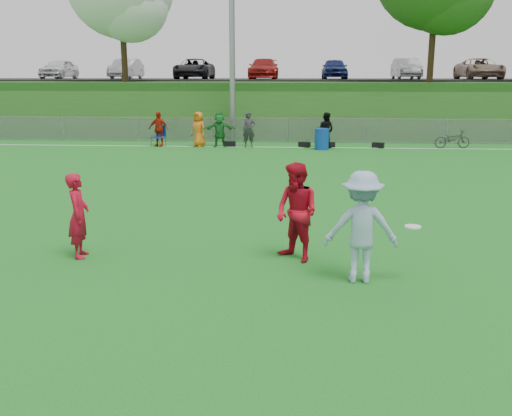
# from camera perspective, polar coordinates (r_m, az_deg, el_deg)

# --- Properties ---
(ground) EXTENTS (120.00, 120.00, 0.00)m
(ground) POSITION_cam_1_polar(r_m,az_deg,el_deg) (10.35, 1.50, -6.57)
(ground) COLOR #166A1F
(ground) RESTS_ON ground
(sideline_far) EXTENTS (60.00, 0.10, 0.01)m
(sideline_far) POSITION_cam_1_polar(r_m,az_deg,el_deg) (27.95, 3.20, 6.09)
(sideline_far) COLOR white
(sideline_far) RESTS_ON ground
(fence) EXTENTS (58.00, 0.06, 1.30)m
(fence) POSITION_cam_1_polar(r_m,az_deg,el_deg) (29.86, 3.28, 7.80)
(fence) COLOR gray
(fence) RESTS_ON ground
(light_pole) EXTENTS (1.20, 0.40, 12.15)m
(light_pole) POSITION_cam_1_polar(r_m,az_deg,el_deg) (30.88, -2.44, 19.25)
(light_pole) COLOR gray
(light_pole) RESTS_ON ground
(berm) EXTENTS (120.00, 18.00, 3.00)m
(berm) POSITION_cam_1_polar(r_m,az_deg,el_deg) (40.77, 3.55, 10.47)
(berm) COLOR #214914
(berm) RESTS_ON ground
(parking_lot) EXTENTS (120.00, 12.00, 0.10)m
(parking_lot) POSITION_cam_1_polar(r_m,az_deg,el_deg) (42.72, 3.61, 12.68)
(parking_lot) COLOR black
(parking_lot) RESTS_ON berm
(car_row) EXTENTS (32.04, 5.18, 1.44)m
(car_row) POSITION_cam_1_polar(r_m,az_deg,el_deg) (41.75, 1.96, 13.74)
(car_row) COLOR silver
(car_row) RESTS_ON parking_lot
(spectator_row) EXTENTS (9.21, 0.96, 1.69)m
(spectator_row) POSITION_cam_1_polar(r_m,az_deg,el_deg) (28.03, -2.50, 7.85)
(spectator_row) COLOR #AE1E0C
(spectator_row) RESTS_ON ground
(gear_bags) EXTENTS (7.79, 0.53, 0.26)m
(gear_bags) POSITION_cam_1_polar(r_m,az_deg,el_deg) (28.03, 5.42, 6.33)
(gear_bags) COLOR black
(gear_bags) RESTS_ON ground
(player_red_left) EXTENTS (0.50, 0.67, 1.67)m
(player_red_left) POSITION_cam_1_polar(r_m,az_deg,el_deg) (11.56, -17.33, -0.72)
(player_red_left) COLOR #B50C24
(player_red_left) RESTS_ON ground
(player_red_center) EXTENTS (1.16, 1.16, 1.89)m
(player_red_center) POSITION_cam_1_polar(r_m,az_deg,el_deg) (10.84, 4.10, -0.44)
(player_red_center) COLOR red
(player_red_center) RESTS_ON ground
(player_blue) EXTENTS (1.25, 0.72, 1.94)m
(player_blue) POSITION_cam_1_polar(r_m,az_deg,el_deg) (9.87, 10.49, -1.90)
(player_blue) COLOR #90AAC8
(player_blue) RESTS_ON ground
(frisbee) EXTENTS (0.28, 0.28, 0.03)m
(frisbee) POSITION_cam_1_polar(r_m,az_deg,el_deg) (10.02, 15.41, -1.82)
(frisbee) COLOR white
(frisbee) RESTS_ON ground
(recycling_bin) EXTENTS (0.71, 0.71, 0.99)m
(recycling_bin) POSITION_cam_1_polar(r_m,az_deg,el_deg) (27.21, 6.59, 6.87)
(recycling_bin) COLOR #0E3999
(recycling_bin) RESTS_ON ground
(camp_chair) EXTENTS (0.73, 0.74, 1.02)m
(camp_chair) POSITION_cam_1_polar(r_m,az_deg,el_deg) (28.77, -9.72, 6.72)
(camp_chair) COLOR #0E349B
(camp_chair) RESTS_ON ground
(bicycle) EXTENTS (1.73, 0.74, 0.89)m
(bicycle) POSITION_cam_1_polar(r_m,az_deg,el_deg) (29.10, 19.04, 6.54)
(bicycle) COLOR #2C2C2E
(bicycle) RESTS_ON ground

